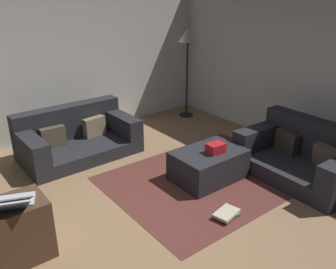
# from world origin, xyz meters

# --- Properties ---
(ground_plane) EXTENTS (6.40, 6.40, 0.00)m
(ground_plane) POSITION_xyz_m (0.00, 0.00, 0.00)
(ground_plane) COLOR #93704C
(rear_partition) EXTENTS (6.40, 0.12, 2.60)m
(rear_partition) POSITION_xyz_m (0.00, 3.14, 1.30)
(rear_partition) COLOR silver
(rear_partition) RESTS_ON ground_plane
(corner_partition) EXTENTS (0.12, 6.40, 2.60)m
(corner_partition) POSITION_xyz_m (3.14, 0.00, 1.30)
(corner_partition) COLOR silver
(corner_partition) RESTS_ON ground_plane
(couch_left) EXTENTS (1.72, 0.99, 0.72)m
(couch_left) POSITION_xyz_m (0.12, 2.26, 0.27)
(couch_left) COLOR #26262B
(couch_left) RESTS_ON ground_plane
(couch_right) EXTENTS (0.99, 1.56, 0.74)m
(couch_right) POSITION_xyz_m (2.25, -0.26, 0.28)
(couch_right) COLOR #26262B
(couch_right) RESTS_ON ground_plane
(ottoman) EXTENTS (0.93, 0.64, 0.40)m
(ottoman) POSITION_xyz_m (1.18, 0.45, 0.20)
(ottoman) COLOR #26262B
(ottoman) RESTS_ON ground_plane
(gift_box) EXTENTS (0.24, 0.18, 0.13)m
(gift_box) POSITION_xyz_m (1.22, 0.37, 0.47)
(gift_box) COLOR red
(gift_box) RESTS_ON ottoman
(tv_remote) EXTENTS (0.09, 0.17, 0.02)m
(tv_remote) POSITION_xyz_m (1.21, 0.47, 0.41)
(tv_remote) COLOR black
(tv_remote) RESTS_ON ottoman
(side_table) EXTENTS (0.52, 0.44, 0.60)m
(side_table) POSITION_xyz_m (-1.26, 0.45, 0.30)
(side_table) COLOR #4C3323
(side_table) RESTS_ON ground_plane
(laptop) EXTENTS (0.47, 0.49, 0.18)m
(laptop) POSITION_xyz_m (-1.28, 0.39, 0.65)
(laptop) COLOR silver
(laptop) RESTS_ON side_table
(book_stack) EXTENTS (0.33, 0.25, 0.07)m
(book_stack) POSITION_xyz_m (0.73, -0.32, 0.04)
(book_stack) COLOR #387A47
(book_stack) RESTS_ON ground_plane
(corner_lamp) EXTENTS (0.36, 0.36, 1.70)m
(corner_lamp) POSITION_xyz_m (2.63, 2.59, 1.45)
(corner_lamp) COLOR black
(corner_lamp) RESTS_ON ground_plane
(area_rug) EXTENTS (2.60, 2.00, 0.01)m
(area_rug) POSITION_xyz_m (1.18, 0.45, 0.00)
(area_rug) COLOR brown
(area_rug) RESTS_ON ground_plane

